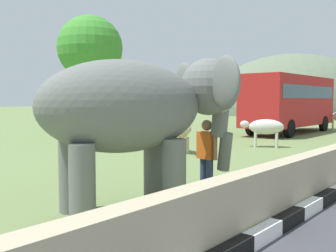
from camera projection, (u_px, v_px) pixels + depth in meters
The scene contains 8 objects.
barrier_parapet at pixel (216, 217), 5.18m from camera, with size 28.00×0.36×1.00m, color tan.
elephant at pixel (140, 109), 7.17m from camera, with size 4.04×3.21×2.93m.
person_handler at pixel (207, 154), 8.25m from camera, with size 0.32×0.64×1.66m.
bus_red at pixel (290, 100), 23.81m from camera, with size 8.83×2.67×3.50m.
cow_near at pixel (180, 131), 15.06m from camera, with size 1.37×1.82×1.23m.
cow_mid at pixel (265, 127), 16.81m from camera, with size 1.23×1.87×1.23m.
tree_distant at pixel (90, 49), 22.16m from camera, with size 3.75×3.75×6.93m.
hill_east at pixel (293, 113), 58.94m from camera, with size 31.47×25.18×17.88m.
Camera 1 is at (-2.28, 1.62, 2.09)m, focal length 41.09 mm.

